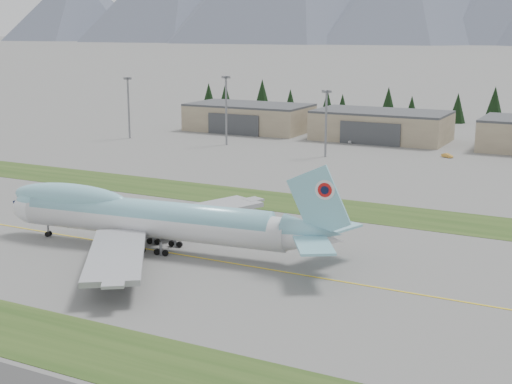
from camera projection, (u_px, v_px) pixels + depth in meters
The scene contains 11 objects.
ground at pixel (205, 259), 126.34m from camera, with size 7000.00×7000.00×0.00m, color slate.
grass_strip_near at pixel (55, 340), 93.39m from camera, with size 400.00×14.00×0.08m, color #274318.
grass_strip_far at pixel (306, 205), 165.37m from camera, with size 400.00×18.00×0.08m, color #274318.
taxiway_line_main at pixel (205, 259), 126.34m from camera, with size 400.00×0.40×0.02m, color yellow.
boeing_747_freighter at pixel (149, 218), 130.86m from camera, with size 69.13×59.23×18.17m.
hangar_left at pixel (249, 117), 286.33m from camera, with size 48.00×26.60×10.80m.
hangar_center at pixel (381, 125), 261.82m from camera, with size 48.00×26.60×10.80m.
floodlight_masts at pixel (374, 108), 220.43m from camera, with size 201.43×9.95×24.12m.
service_vehicle_a at pixel (350, 144), 254.45m from camera, with size 1.36×3.37×1.15m, color white.
service_vehicle_b at pixel (447, 157), 226.80m from camera, with size 1.39×3.96×1.31m, color gold.
conifer_belt at pixel (465, 107), 307.82m from camera, with size 269.35×15.10×16.45m.
Camera 1 is at (63.16, -103.08, 39.64)m, focal length 50.00 mm.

